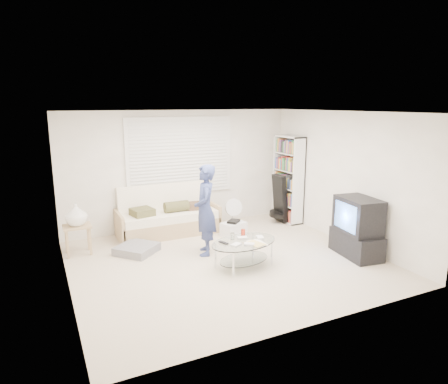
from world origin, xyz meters
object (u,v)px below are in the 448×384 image
futon_sofa (168,218)px  bookshelf (288,179)px  tv_unit (357,228)px  coffee_table (244,246)px

futon_sofa → bookshelf: 2.83m
futon_sofa → bookshelf: bearing=-5.9°
futon_sofa → tv_unit: size_ratio=1.96×
bookshelf → coffee_table: bookshelf is taller
bookshelf → tv_unit: size_ratio=1.85×
futon_sofa → tv_unit: tv_unit is taller
tv_unit → coffee_table: tv_unit is taller
tv_unit → coffee_table: (-2.02, 0.41, -0.15)m
futon_sofa → coffee_table: (0.60, -2.19, 0.03)m
tv_unit → bookshelf: bearing=86.9°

